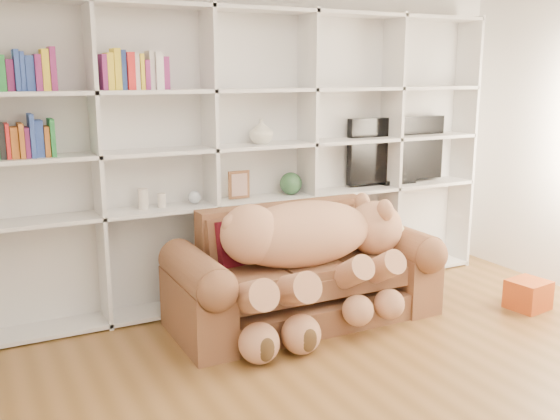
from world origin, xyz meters
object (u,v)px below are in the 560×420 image
teddy_bear (310,248)px  tv (396,151)px  sofa (302,278)px  gift_box (528,294)px

teddy_bear → tv: size_ratio=1.59×
sofa → gift_box: sofa is taller
teddy_bear → tv: (1.40, 0.82, 0.56)m
teddy_bear → gift_box: size_ratio=5.64×
sofa → gift_box: (1.74, -0.67, -0.21)m
sofa → teddy_bear: bearing=-100.4°
teddy_bear → gift_box: 1.91m
sofa → gift_box: bearing=-21.0°
teddy_bear → tv: 1.71m
teddy_bear → gift_box: teddy_bear is taller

